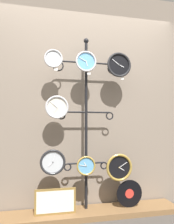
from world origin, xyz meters
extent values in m
cube|color=gray|center=(0.00, 0.57, 1.40)|extent=(4.40, 0.04, 2.80)
cube|color=brown|center=(0.00, 0.35, 0.03)|extent=(2.20, 0.36, 0.06)
cylinder|color=black|center=(0.00, 0.41, 0.01)|extent=(0.35, 0.35, 0.02)
cylinder|color=black|center=(0.00, 0.41, 1.03)|extent=(0.03, 0.03, 2.02)
sphere|color=black|center=(0.00, 0.41, 2.07)|extent=(0.06, 0.06, 0.06)
cylinder|color=black|center=(-0.17, 0.41, 1.79)|extent=(0.34, 0.02, 0.02)
torus|color=black|center=(-0.34, 0.41, 1.74)|extent=(0.13, 0.02, 0.13)
cylinder|color=black|center=(0.17, 0.41, 1.79)|extent=(0.34, 0.02, 0.02)
torus|color=black|center=(0.34, 0.41, 1.74)|extent=(0.13, 0.02, 0.13)
cylinder|color=black|center=(-0.15, 0.41, 1.19)|extent=(0.30, 0.02, 0.02)
torus|color=black|center=(-0.30, 0.41, 1.15)|extent=(0.10, 0.02, 0.10)
cylinder|color=black|center=(0.15, 0.41, 1.19)|extent=(0.30, 0.02, 0.02)
torus|color=black|center=(0.30, 0.41, 1.15)|extent=(0.10, 0.02, 0.10)
cylinder|color=black|center=(-0.11, 0.41, 0.58)|extent=(0.22, 0.02, 0.02)
torus|color=black|center=(-0.22, 0.41, 0.55)|extent=(0.09, 0.02, 0.09)
cylinder|color=black|center=(0.11, 0.41, 0.58)|extent=(0.22, 0.02, 0.02)
torus|color=black|center=(0.22, 0.41, 0.55)|extent=(0.09, 0.02, 0.09)
cylinder|color=silver|center=(-0.40, 0.32, 1.79)|extent=(0.19, 0.02, 0.19)
torus|color=silver|center=(-0.40, 0.30, 1.79)|extent=(0.21, 0.02, 0.21)
cylinder|color=silver|center=(-0.40, 0.30, 1.79)|extent=(0.01, 0.01, 0.01)
cube|color=silver|center=(-0.41, 0.30, 1.81)|extent=(0.02, 0.00, 0.05)
cube|color=silver|center=(-0.40, 0.30, 1.75)|extent=(0.01, 0.00, 0.08)
cylinder|color=#60A8DB|center=(-0.02, 0.32, 1.78)|extent=(0.23, 0.02, 0.23)
torus|color=silver|center=(-0.02, 0.30, 1.78)|extent=(0.25, 0.02, 0.25)
cylinder|color=silver|center=(-0.02, 0.30, 1.78)|extent=(0.01, 0.01, 0.01)
cube|color=silver|center=(-0.02, 0.30, 1.75)|extent=(0.02, 0.00, 0.05)
cube|color=silver|center=(-0.06, 0.30, 1.80)|extent=(0.08, 0.00, 0.04)
cylinder|color=black|center=(0.39, 0.33, 1.77)|extent=(0.28, 0.02, 0.28)
torus|color=#262628|center=(0.39, 0.32, 1.77)|extent=(0.31, 0.03, 0.31)
cylinder|color=#262628|center=(0.39, 0.32, 1.77)|extent=(0.02, 0.01, 0.02)
cube|color=silver|center=(0.42, 0.32, 1.75)|extent=(0.06, 0.00, 0.04)
cube|color=silver|center=(0.35, 0.32, 1.80)|extent=(0.09, 0.00, 0.07)
cylinder|color=silver|center=(-0.36, 0.34, 1.24)|extent=(0.24, 0.02, 0.24)
torus|color=silver|center=(-0.36, 0.32, 1.24)|extent=(0.26, 0.02, 0.26)
cylinder|color=silver|center=(-0.36, 0.33, 1.24)|extent=(0.01, 0.01, 0.01)
cube|color=silver|center=(-0.37, 0.32, 1.21)|extent=(0.03, 0.00, 0.06)
cube|color=silver|center=(-0.39, 0.32, 1.27)|extent=(0.08, 0.00, 0.07)
cylinder|color=silver|center=(-0.40, 0.31, 0.63)|extent=(0.25, 0.02, 0.25)
torus|color=#262628|center=(-0.40, 0.29, 0.63)|extent=(0.28, 0.03, 0.28)
cylinder|color=#262628|center=(-0.40, 0.29, 0.63)|extent=(0.02, 0.01, 0.02)
cube|color=silver|center=(-0.42, 0.29, 0.61)|extent=(0.05, 0.00, 0.05)
cube|color=silver|center=(-0.38, 0.29, 0.68)|extent=(0.03, 0.00, 0.10)
cylinder|color=#60A8DB|center=(-0.02, 0.31, 0.57)|extent=(0.20, 0.02, 0.20)
torus|color=#A58438|center=(-0.02, 0.30, 0.57)|extent=(0.22, 0.02, 0.22)
cylinder|color=#A58438|center=(-0.02, 0.30, 0.57)|extent=(0.01, 0.01, 0.01)
cube|color=silver|center=(-0.04, 0.30, 0.59)|extent=(0.03, 0.00, 0.05)
cube|color=silver|center=(-0.06, 0.30, 0.58)|extent=(0.08, 0.00, 0.02)
cylinder|color=black|center=(0.38, 0.32, 0.54)|extent=(0.29, 0.02, 0.29)
torus|color=#A58438|center=(0.38, 0.30, 0.54)|extent=(0.32, 0.03, 0.32)
cylinder|color=#A58438|center=(0.38, 0.30, 0.54)|extent=(0.02, 0.01, 0.02)
cube|color=silver|center=(0.41, 0.30, 0.52)|extent=(0.06, 0.00, 0.04)
cube|color=silver|center=(0.42, 0.30, 0.57)|extent=(0.10, 0.00, 0.06)
cylinder|color=black|center=(0.51, 0.33, 0.22)|extent=(0.32, 0.01, 0.32)
cylinder|color=red|center=(0.51, 0.33, 0.22)|extent=(0.11, 0.00, 0.11)
cube|color=olive|center=(-0.37, 0.31, 0.20)|extent=(0.45, 0.02, 0.28)
cube|color=white|center=(-0.37, 0.30, 0.20)|extent=(0.41, 0.00, 0.23)
cube|color=white|center=(-0.37, 0.31, 1.66)|extent=(0.04, 0.00, 0.03)
cube|color=white|center=(0.01, 0.31, 1.64)|extent=(0.04, 0.00, 0.03)
cube|color=white|center=(0.43, 0.32, 1.60)|extent=(0.04, 0.00, 0.03)
camera|label=1|loc=(-0.55, -2.15, 1.04)|focal=35.00mm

